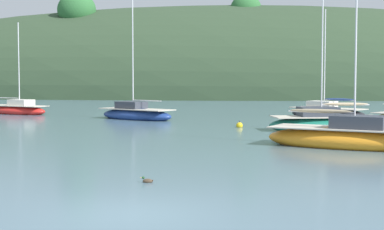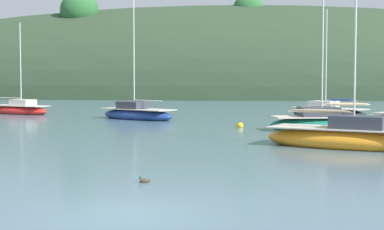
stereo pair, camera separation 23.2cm
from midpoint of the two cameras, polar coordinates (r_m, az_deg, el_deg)
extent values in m
plane|color=slate|center=(15.91, -5.72, -9.08)|extent=(400.00, 400.00, 0.00)
ellipsoid|color=#2D422B|center=(100.52, 3.19, 1.76)|extent=(150.00, 36.00, 29.12)
ellipsoid|color=#2D6633|center=(97.41, 5.31, 9.74)|extent=(4.82, 4.39, 4.39)
ellipsoid|color=#2D6633|center=(98.07, -10.29, 9.51)|extent=(5.95, 5.41, 5.41)
ellipsoid|color=red|center=(57.31, -15.59, 0.38)|extent=(6.67, 4.56, 1.01)
cube|color=beige|center=(57.28, -15.60, 0.84)|extent=(6.14, 4.19, 0.06)
cube|color=silver|center=(56.91, -15.24, 1.11)|extent=(2.43, 2.11, 0.56)
cylinder|color=silver|center=(57.00, -15.44, 4.54)|extent=(0.09, 0.09, 7.37)
cylinder|color=silver|center=(57.97, -16.33, 1.53)|extent=(2.46, 1.15, 0.07)
ellipsoid|color=#232328|center=(51.39, 12.67, 0.07)|extent=(6.67, 5.92, 1.07)
cube|color=beige|center=(51.36, 12.67, 0.61)|extent=(6.14, 5.45, 0.06)
cube|color=silver|center=(51.62, 12.16, 0.95)|extent=(2.60, 2.49, 0.57)
cylinder|color=silver|center=(51.47, 12.42, 5.08)|extent=(0.09, 0.09, 8.02)
cylinder|color=silver|center=(50.80, 13.73, 1.34)|extent=(2.25, 1.79, 0.07)
ellipsoid|color=#2D4784|center=(50.79, 13.73, 1.40)|extent=(2.25, 1.82, 0.20)
ellipsoid|color=#196B56|center=(39.89, 12.56, -0.92)|extent=(7.80, 3.87, 1.19)
cube|color=beige|center=(39.85, 12.57, -0.15)|extent=(7.18, 3.56, 0.06)
cube|color=#333842|center=(39.65, 11.76, 0.29)|extent=(2.65, 2.06, 0.62)
cylinder|color=silver|center=(39.66, 12.14, 5.26)|extent=(0.09, 0.09, 7.50)
cylinder|color=silver|center=(40.20, 14.20, 0.91)|extent=(3.09, 0.65, 0.07)
ellipsoid|color=tan|center=(40.20, 14.20, 0.98)|extent=(2.99, 0.75, 0.20)
ellipsoid|color=navy|center=(48.75, -4.91, -0.04)|extent=(7.05, 5.70, 1.10)
cube|color=beige|center=(48.72, -4.92, 0.54)|extent=(6.49, 5.24, 0.06)
cube|color=#333842|center=(49.07, -5.39, 0.91)|extent=(2.68, 2.47, 0.59)
cylinder|color=silver|center=(48.90, -5.25, 5.61)|extent=(0.09, 0.09, 8.62)
cylinder|color=silver|center=(47.94, -3.95, 1.34)|extent=(2.47, 1.63, 0.07)
ellipsoid|color=orange|center=(30.78, 14.20, -2.28)|extent=(8.32, 5.65, 1.27)
cube|color=beige|center=(30.73, 14.22, -1.22)|extent=(7.66, 5.20, 0.06)
cube|color=#333842|center=(30.56, 15.38, -0.67)|extent=(3.02, 2.62, 0.64)
cylinder|color=silver|center=(30.56, 15.07, 6.60)|extent=(0.09, 0.09, 8.38)
cylinder|color=silver|center=(31.01, 11.97, 0.27)|extent=(3.07, 1.40, 0.07)
ellipsoid|color=tan|center=(31.01, 11.98, 0.36)|extent=(3.00, 1.47, 0.20)
sphere|color=yellow|center=(41.31, 4.62, -0.97)|extent=(0.44, 0.44, 0.44)
cylinder|color=black|center=(41.29, 4.62, -0.60)|extent=(0.04, 0.04, 0.10)
ellipsoid|color=#473828|center=(20.36, -4.07, -6.11)|extent=(0.34, 0.19, 0.16)
sphere|color=#1E4723|center=(20.36, -4.47, -5.79)|extent=(0.09, 0.09, 0.09)
cone|color=gold|center=(20.38, -4.65, -5.80)|extent=(0.05, 0.04, 0.04)
cone|color=#473828|center=(20.33, -3.64, -6.03)|extent=(0.08, 0.07, 0.08)
camera|label=1|loc=(0.12, -89.81, 0.01)|focal=57.76mm
camera|label=2|loc=(0.12, 90.19, -0.01)|focal=57.76mm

